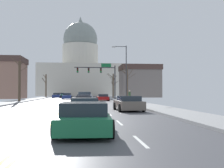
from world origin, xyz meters
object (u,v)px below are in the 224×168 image
(pedestrian_00, at_px, (130,95))
(sedan_oncoming_02, at_px, (61,95))
(sedan_near_03, at_px, (84,101))
(bicycle_parked, at_px, (133,101))
(sedan_near_00, at_px, (103,98))
(sedan_near_05, at_px, (84,108))
(pickup_truck_near_01, at_px, (85,98))
(sedan_near_02, at_px, (84,100))
(sedan_near_04, at_px, (128,104))
(street_lamp_right, at_px, (124,68))
(sedan_near_06, at_px, (84,119))
(sedan_oncoming_01, at_px, (57,96))
(signal_gantry, at_px, (100,73))
(sedan_oncoming_00, at_px, (67,96))

(pedestrian_00, bearing_deg, sedan_oncoming_02, 106.35)
(sedan_near_03, height_order, bicycle_parked, sedan_near_03)
(sedan_near_00, height_order, sedan_near_05, sedan_near_05)
(sedan_near_03, relative_size, pedestrian_00, 2.70)
(pickup_truck_near_01, height_order, sedan_near_03, pickup_truck_near_01)
(sedan_near_02, bearing_deg, sedan_near_04, -73.03)
(sedan_near_05, bearing_deg, bicycle_parked, 70.02)
(sedan_near_04, bearing_deg, street_lamp_right, 82.52)
(sedan_near_04, height_order, bicycle_parked, sedan_near_04)
(sedan_near_00, relative_size, sedan_near_06, 1.00)
(sedan_near_04, height_order, sedan_near_06, sedan_near_04)
(sedan_near_00, xyz_separation_m, bicycle_parked, (2.70, -14.60, -0.06))
(pedestrian_00, distance_m, bicycle_parked, 4.58)
(pickup_truck_near_01, relative_size, pedestrian_00, 3.40)
(sedan_near_04, relative_size, bicycle_parked, 2.53)
(sedan_near_00, bearing_deg, sedan_near_05, -95.99)
(sedan_near_04, distance_m, sedan_oncoming_01, 47.65)
(signal_gantry, xyz_separation_m, sedan_oncoming_00, (-6.71, 5.95, -4.50))
(signal_gantry, height_order, sedan_near_00, signal_gantry)
(pickup_truck_near_01, bearing_deg, signal_gantry, 74.88)
(sedan_near_03, distance_m, sedan_oncoming_01, 40.50)
(sedan_oncoming_01, height_order, bicycle_parked, sedan_oncoming_01)
(street_lamp_right, bearing_deg, signal_gantry, 106.83)
(sedan_near_00, bearing_deg, sedan_oncoming_02, 106.16)
(pickup_truck_near_01, relative_size, sedan_near_02, 1.23)
(sedan_near_04, bearing_deg, signal_gantry, 91.13)
(sedan_oncoming_01, height_order, pedestrian_00, pedestrian_00)
(sedan_oncoming_02, height_order, bicycle_parked, sedan_oncoming_02)
(signal_gantry, bearing_deg, sedan_near_03, -97.68)
(street_lamp_right, xyz_separation_m, sedan_near_00, (-2.96, 6.05, -4.65))
(signal_gantry, height_order, sedan_near_05, signal_gantry)
(signal_gantry, xyz_separation_m, sedan_near_00, (0.17, -4.28, -4.56))
(signal_gantry, relative_size, pickup_truck_near_01, 1.41)
(pickup_truck_near_01, distance_m, sedan_oncoming_00, 17.62)
(sedan_near_02, distance_m, sedan_oncoming_02, 48.55)
(sedan_near_06, bearing_deg, pedestrian_00, 76.93)
(sedan_oncoming_00, distance_m, sedan_oncoming_02, 24.81)
(sedan_near_00, relative_size, bicycle_parked, 2.48)
(street_lamp_right, height_order, sedan_near_04, street_lamp_right)
(street_lamp_right, bearing_deg, sedan_near_06, -101.22)
(bicycle_parked, bearing_deg, sedan_oncoming_02, 104.51)
(sedan_near_03, relative_size, bicycle_parked, 2.52)
(signal_gantry, bearing_deg, sedan_oncoming_02, 108.00)
(sedan_near_05, bearing_deg, sedan_near_00, 84.01)
(pedestrian_00, bearing_deg, sedan_near_06, -103.07)
(street_lamp_right, bearing_deg, sedan_oncoming_02, 107.70)
(sedan_near_03, distance_m, bicycle_parked, 7.33)
(sedan_near_00, xyz_separation_m, sedan_near_02, (-3.29, -13.25, 0.05))
(sedan_oncoming_01, height_order, sedan_oncoming_02, sedan_oncoming_01)
(sedan_near_02, xyz_separation_m, pedestrian_00, (6.37, 3.18, 0.46))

